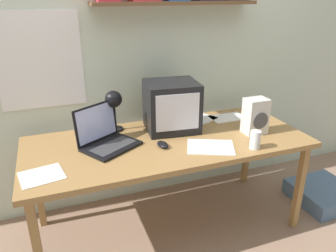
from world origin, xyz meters
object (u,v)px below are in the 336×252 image
(loose_paper_near_laptop, at_px, (202,118))
(floor_cushion, at_px, (323,194))
(desk_lamp, at_px, (114,103))
(open_notebook, at_px, (211,147))
(corner_desk, at_px, (168,147))
(crt_monitor, at_px, (172,106))
(space_heater, at_px, (255,116))
(juice_glass, at_px, (255,141))
(loose_paper_near_monitor, at_px, (42,176))
(computer_mouse, at_px, (163,145))
(printed_handout, at_px, (228,117))
(laptop, at_px, (105,136))

(loose_paper_near_laptop, relative_size, floor_cushion, 0.54)
(desk_lamp, relative_size, floor_cushion, 0.68)
(desk_lamp, xyz_separation_m, open_notebook, (0.52, -0.43, -0.22))
(corner_desk, distance_m, crt_monitor, 0.29)
(corner_desk, xyz_separation_m, space_heater, (0.61, -0.10, 0.17))
(juice_glass, distance_m, loose_paper_near_monitor, 1.27)
(crt_monitor, distance_m, loose_paper_near_monitor, 0.97)
(crt_monitor, height_order, computer_mouse, crt_monitor)
(loose_paper_near_laptop, bearing_deg, loose_paper_near_monitor, -158.31)
(printed_handout, bearing_deg, open_notebook, -131.09)
(floor_cushion, bearing_deg, crt_monitor, 164.96)
(crt_monitor, bearing_deg, juice_glass, -45.39)
(computer_mouse, bearing_deg, juice_glass, -22.34)
(printed_handout, bearing_deg, juice_glass, -102.31)
(corner_desk, bearing_deg, space_heater, -9.23)
(corner_desk, relative_size, computer_mouse, 16.63)
(crt_monitor, distance_m, laptop, 0.52)
(computer_mouse, bearing_deg, floor_cushion, -3.05)
(corner_desk, bearing_deg, floor_cushion, -7.02)
(corner_desk, bearing_deg, desk_lamp, 143.12)
(loose_paper_near_laptop, distance_m, loose_paper_near_monitor, 1.28)
(floor_cushion, bearing_deg, space_heater, 174.89)
(laptop, bearing_deg, printed_handout, -21.88)
(printed_handout, relative_size, loose_paper_near_monitor, 1.07)
(corner_desk, height_order, loose_paper_near_laptop, loose_paper_near_laptop)
(desk_lamp, bearing_deg, printed_handout, 11.64)
(desk_lamp, xyz_separation_m, loose_paper_near_laptop, (0.69, 0.05, -0.22))
(open_notebook, height_order, floor_cushion, open_notebook)
(laptop, xyz_separation_m, printed_handout, (0.99, 0.16, -0.06))
(crt_monitor, xyz_separation_m, open_notebook, (0.13, -0.37, -0.17))
(juice_glass, bearing_deg, space_heater, 56.76)
(loose_paper_near_monitor, relative_size, floor_cushion, 0.56)
(desk_lamp, xyz_separation_m, juice_glass, (0.77, -0.54, -0.17))
(juice_glass, distance_m, space_heater, 0.26)
(open_notebook, bearing_deg, loose_paper_near_laptop, 70.14)
(corner_desk, xyz_separation_m, loose_paper_near_laptop, (0.39, 0.28, 0.05))
(juice_glass, height_order, printed_handout, juice_glass)
(printed_handout, bearing_deg, desk_lamp, 179.67)
(corner_desk, xyz_separation_m, crt_monitor, (0.09, 0.17, 0.22))
(loose_paper_near_monitor, height_order, floor_cushion, loose_paper_near_monitor)
(open_notebook, height_order, loose_paper_near_laptop, same)
(open_notebook, bearing_deg, loose_paper_near_monitor, 179.66)
(juice_glass, relative_size, printed_handout, 0.43)
(corner_desk, bearing_deg, loose_paper_near_monitor, -166.36)
(space_heater, relative_size, floor_cushion, 0.54)
(printed_handout, bearing_deg, crt_monitor, -173.51)
(desk_lamp, distance_m, computer_mouse, 0.45)
(juice_glass, relative_size, floor_cushion, 0.26)
(crt_monitor, bearing_deg, open_notebook, -64.98)
(laptop, distance_m, floor_cushion, 1.87)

